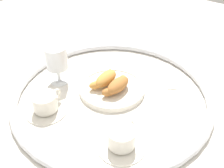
{
  "coord_description": "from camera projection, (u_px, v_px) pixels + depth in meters",
  "views": [
    {
      "loc": [
        -0.55,
        -0.4,
        0.57
      ],
      "look_at": [
        0.02,
        0.02,
        0.03
      ],
      "focal_mm": 41.8,
      "sensor_mm": 36.0,
      "label": 1
    }
  ],
  "objects": [
    {
      "name": "coffee_cup_far",
      "position": [
        122.0,
        139.0,
        0.7
      ],
      "size": [
        0.14,
        0.14,
        0.06
      ],
      "color": "silver",
      "rests_on": "ground_plane"
    },
    {
      "name": "croissant_large",
      "position": [
        117.0,
        85.0,
        0.87
      ],
      "size": [
        0.14,
        0.06,
        0.04
      ],
      "color": "#AD6B33",
      "rests_on": "pastry_plate"
    },
    {
      "name": "pastry_plate",
      "position": [
        112.0,
        89.0,
        0.9
      ],
      "size": [
        0.23,
        0.23,
        0.02
      ],
      "color": "silver",
      "rests_on": "ground_plane"
    },
    {
      "name": "coffee_cup_near",
      "position": [
        46.0,
        104.0,
        0.81
      ],
      "size": [
        0.14,
        0.14,
        0.06
      ],
      "color": "silver",
      "rests_on": "ground_plane"
    },
    {
      "name": "sugar_packet",
      "position": [
        170.0,
        85.0,
        0.93
      ],
      "size": [
        0.06,
        0.06,
        0.01
      ],
      "primitive_type": "cube",
      "rotation": [
        0.0,
        0.0,
        0.75
      ],
      "color": "white",
      "rests_on": "ground_plane"
    },
    {
      "name": "juice_glass_left",
      "position": [
        57.0,
        59.0,
        0.9
      ],
      "size": [
        0.08,
        0.08,
        0.14
      ],
      "color": "white",
      "rests_on": "ground_plane"
    },
    {
      "name": "croissant_small",
      "position": [
        105.0,
        79.0,
        0.9
      ],
      "size": [
        0.14,
        0.06,
        0.04
      ],
      "color": "#CC893D",
      "rests_on": "pastry_plate"
    },
    {
      "name": "table_chrome_rim",
      "position": [
        112.0,
        94.0,
        0.88
      ],
      "size": [
        0.67,
        0.67,
        0.02
      ],
      "primitive_type": "torus",
      "color": "silver",
      "rests_on": "ground_plane"
    },
    {
      "name": "ground_plane",
      "position": [
        112.0,
        96.0,
        0.89
      ],
      "size": [
        2.2,
        2.2,
        0.0
      ],
      "primitive_type": "plane",
      "color": "silver"
    }
  ]
}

